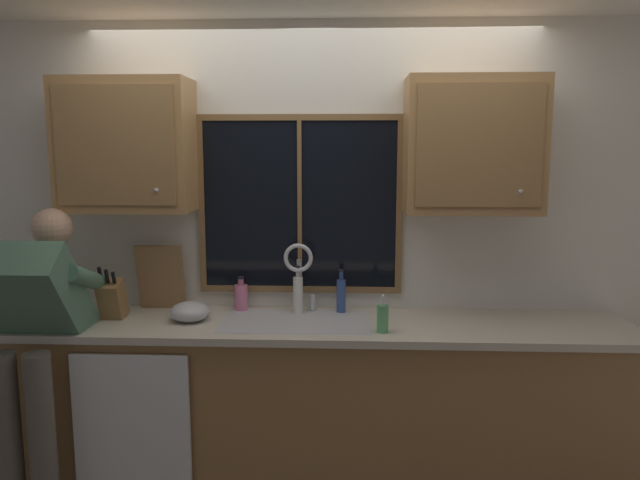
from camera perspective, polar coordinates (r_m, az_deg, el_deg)
back_wall at (r=3.56m, az=-0.58°, el=-0.58°), size 5.78×0.12×2.55m
window_glass at (r=3.46m, az=-1.92°, el=3.34°), size 1.10×0.02×0.95m
window_frame_top at (r=3.44m, az=-1.97°, el=11.51°), size 1.17×0.02×0.04m
window_frame_bottom at (r=3.53m, az=-1.89°, el=-4.66°), size 1.17×0.02×0.04m
window_frame_left at (r=3.54m, az=-11.13°, el=3.30°), size 0.03×0.02×0.95m
window_frame_right at (r=3.45m, az=7.51°, el=3.25°), size 0.04×0.02×0.95m
window_mullion_center at (r=3.45m, az=-1.93°, el=3.32°), size 0.02×0.02×0.95m
lower_cabinet_run at (r=3.46m, az=-0.89°, el=-15.32°), size 3.38×0.58×0.88m
countertop at (r=3.28m, az=-0.93°, el=-8.10°), size 3.44×0.62×0.04m
dishwasher_front at (r=3.34m, az=-17.37°, el=-16.31°), size 0.60×0.02×0.74m
upper_cabinet_left at (r=3.49m, az=-17.86°, el=8.48°), size 0.71×0.36×0.72m
upper_cabinet_right at (r=3.34m, az=14.24°, el=8.64°), size 0.71×0.36×0.72m
sink at (r=3.32m, az=-2.26°, el=-9.32°), size 0.80×0.46×0.21m
faucet at (r=3.40m, az=-1.91°, el=-2.75°), size 0.18×0.09×0.40m
person_standing at (r=3.37m, az=-25.37°, el=-7.61°), size 0.53×0.70×1.53m
knife_block at (r=3.50m, az=-19.04°, el=-5.33°), size 0.12×0.18×0.32m
cutting_board at (r=3.60m, az=-14.80°, el=-3.44°), size 0.27×0.10×0.38m
mixing_bowl at (r=3.37m, az=-12.19°, el=-6.63°), size 0.22×0.22×0.11m
soap_dispenser at (r=3.10m, az=5.93°, el=-7.32°), size 0.06×0.07×0.20m
bottle_green_glass at (r=3.42m, az=-2.09°, el=-5.09°), size 0.06×0.06×0.27m
bottle_tall_clear at (r=3.44m, az=2.01°, el=-5.20°), size 0.05×0.05×0.25m
bottle_amber_small at (r=3.52m, az=-7.46°, el=-5.30°), size 0.08×0.08×0.20m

